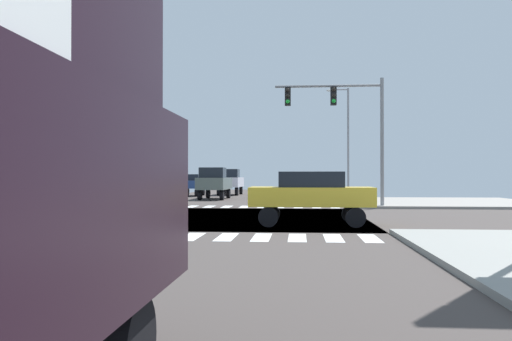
# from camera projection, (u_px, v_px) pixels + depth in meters

# --- Properties ---
(ground) EXTENTS (90.00, 90.00, 0.05)m
(ground) POSITION_uv_depth(u_px,v_px,m) (198.00, 217.00, 22.34)
(ground) COLOR #433C39
(sidewalk_corner_ne) EXTENTS (12.00, 12.00, 0.14)m
(sidewalk_corner_ne) POSITION_uv_depth(u_px,v_px,m) (437.00, 202.00, 33.24)
(sidewalk_corner_ne) COLOR gray
(sidewalk_corner_ne) RESTS_ON ground
(sidewalk_corner_nw) EXTENTS (12.00, 12.00, 0.14)m
(sidewalk_corner_nw) POSITION_uv_depth(u_px,v_px,m) (41.00, 201.00, 35.36)
(sidewalk_corner_nw) COLOR gray
(sidewalk_corner_nw) RESTS_ON ground
(crosswalk_near) EXTENTS (13.50, 2.00, 0.01)m
(crosswalk_near) POSITION_uv_depth(u_px,v_px,m) (140.00, 236.00, 15.08)
(crosswalk_near) COLOR white
(crosswalk_near) RESTS_ON ground
(crosswalk_far) EXTENTS (13.50, 2.00, 0.01)m
(crosswalk_far) POSITION_uv_depth(u_px,v_px,m) (218.00, 207.00, 29.63)
(crosswalk_far) COLOR white
(crosswalk_far) RESTS_ON ground
(traffic_signal_mast) EXTENTS (5.89, 0.55, 7.05)m
(traffic_signal_mast) POSITION_uv_depth(u_px,v_px,m) (341.00, 113.00, 28.65)
(traffic_signal_mast) COLOR gray
(traffic_signal_mast) RESTS_ON ground
(street_lamp) EXTENTS (1.78, 0.32, 8.63)m
(street_lamp) POSITION_uv_depth(u_px,v_px,m) (345.00, 133.00, 41.31)
(street_lamp) COLOR gray
(street_lamp) RESTS_ON ground
(pickup_nearside_1) EXTENTS (2.00, 5.10, 2.35)m
(pickup_nearside_1) POSITION_uv_depth(u_px,v_px,m) (230.00, 181.00, 48.09)
(pickup_nearside_1) COLOR black
(pickup_nearside_1) RESTS_ON ground
(sedan_crossing_1) EXTENTS (4.30, 1.80, 1.88)m
(sedan_crossing_1) POSITION_uv_depth(u_px,v_px,m) (311.00, 193.00, 18.48)
(sedan_crossing_1) COLOR black
(sedan_crossing_1) RESTS_ON ground
(sedan_leading_2) EXTENTS (1.80, 4.30, 1.88)m
(sedan_leading_2) POSITION_uv_depth(u_px,v_px,m) (192.00, 183.00, 45.75)
(sedan_leading_2) COLOR black
(sedan_leading_2) RESTS_ON ground
(pickup_middle_2) EXTENTS (2.00, 5.10, 2.35)m
(pickup_middle_2) POSITION_uv_depth(u_px,v_px,m) (214.00, 182.00, 39.21)
(pickup_middle_2) COLOR black
(pickup_middle_2) RESTS_ON ground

